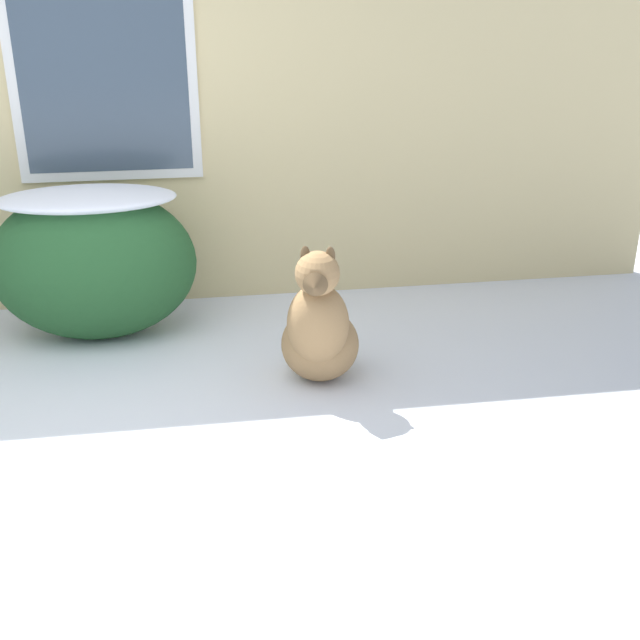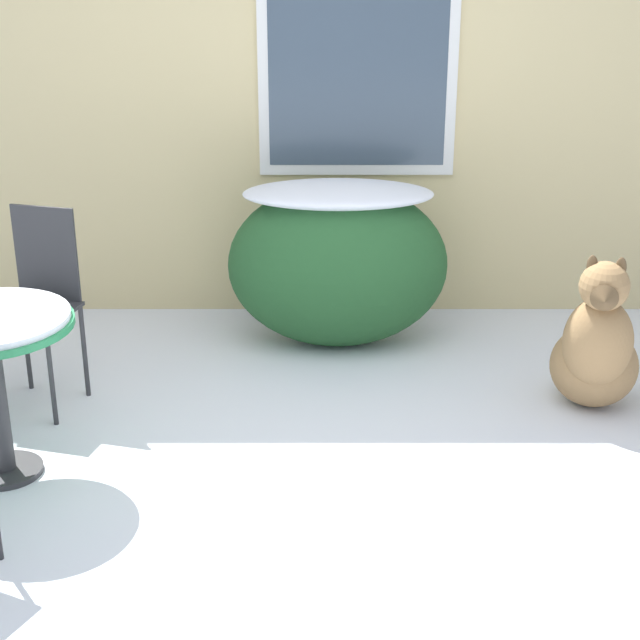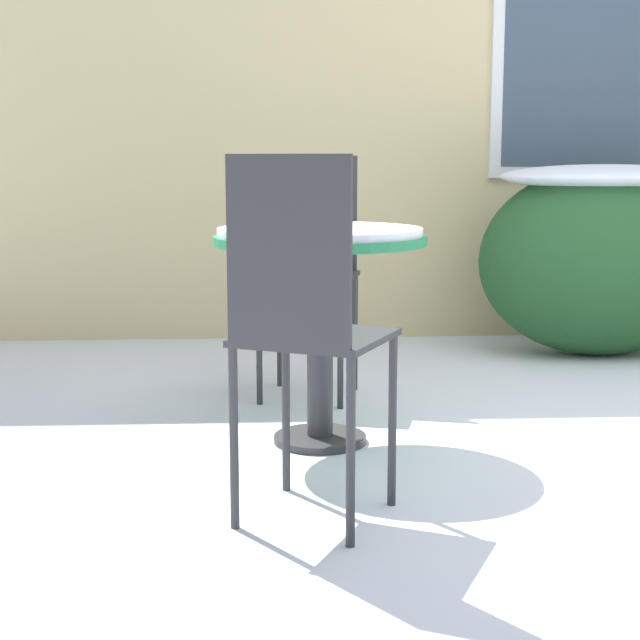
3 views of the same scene
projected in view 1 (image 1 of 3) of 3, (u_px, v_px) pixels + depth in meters
The scene contains 4 objects.
ground_plane at pixel (43, 488), 3.54m from camera, with size 16.00×16.00×0.00m, color white.
house_wall at pixel (68, 79), 4.94m from camera, with size 8.00×0.10×2.95m.
shrub_left at pixel (94, 260), 4.82m from camera, with size 1.23×0.65×0.94m.
dog at pixel (319, 330), 4.33m from camera, with size 0.52×0.61×0.82m.
Camera 1 is at (0.75, -3.11, 2.09)m, focal length 45.00 mm.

